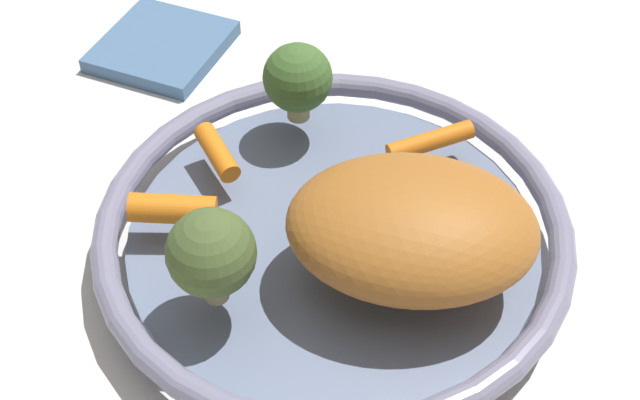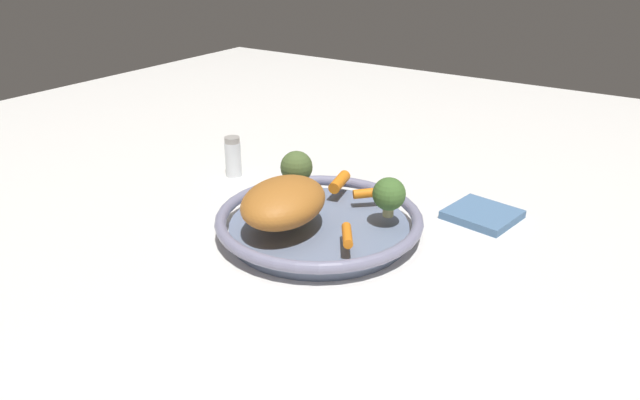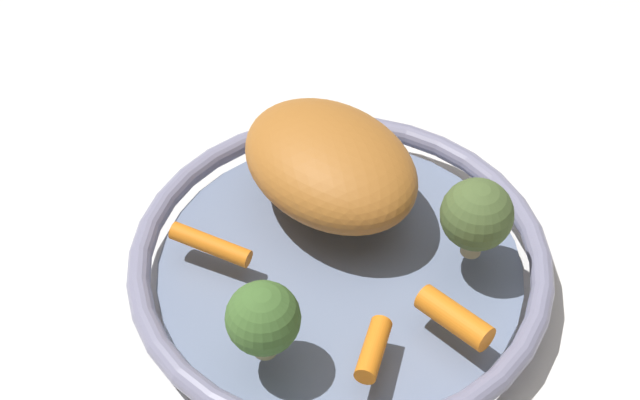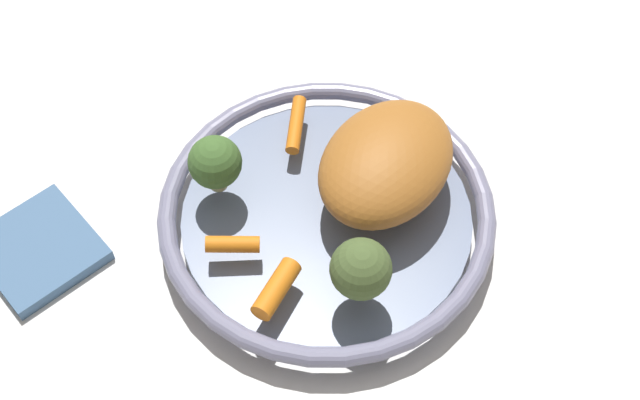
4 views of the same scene
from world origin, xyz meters
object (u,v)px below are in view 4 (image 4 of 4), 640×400
roast_chicken_piece (386,163)px  dish_towel (39,249)px  baby_carrot_center (296,125)px  baby_carrot_back (276,289)px  broccoli_floret_large (215,163)px  broccoli_floret_edge (361,270)px  baby_carrot_left (233,244)px  serving_bowl (327,215)px

roast_chicken_piece → dish_towel: 0.36m
baby_carrot_center → baby_carrot_back: 0.20m
roast_chicken_piece → broccoli_floret_large: size_ratio=2.51×
baby_carrot_back → broccoli_floret_large: (0.13, -0.06, 0.03)m
baby_carrot_center → baby_carrot_back: baby_carrot_back is taller
roast_chicken_piece → broccoli_floret_edge: size_ratio=2.31×
roast_chicken_piece → broccoli_floret_large: roast_chicken_piece is taller
broccoli_floret_large → baby_carrot_left: bearing=143.9°
baby_carrot_center → broccoli_floret_large: 0.11m
dish_towel → roast_chicken_piece: bearing=-130.8°
baby_carrot_center → baby_carrot_left: (-0.05, 0.15, 0.00)m
baby_carrot_center → broccoli_floret_edge: (-0.17, 0.11, 0.03)m
broccoli_floret_edge → broccoli_floret_large: broccoli_floret_edge is taller
broccoli_floret_edge → broccoli_floret_large: 0.19m
roast_chicken_piece → broccoli_floret_large: bearing=40.7°
baby_carrot_back → dish_towel: bearing=23.7°
roast_chicken_piece → broccoli_floret_edge: (-0.06, 0.12, 0.01)m
broccoli_floret_edge → dish_towel: 0.34m
broccoli_floret_edge → baby_carrot_back: bearing=41.2°
broccoli_floret_edge → baby_carrot_left: bearing=18.1°
baby_carrot_left → dish_towel: bearing=34.0°
baby_carrot_back → dish_towel: (0.23, 0.10, -0.04)m
roast_chicken_piece → baby_carrot_back: (-0.00, 0.17, -0.02)m
roast_chicken_piece → baby_carrot_left: bearing=67.5°
serving_bowl → roast_chicken_piece: bearing=-115.6°
baby_carrot_center → baby_carrot_back: size_ratio=1.12×
baby_carrot_left → broccoli_floret_edge: broccoli_floret_edge is taller
baby_carrot_center → dish_towel: baby_carrot_center is taller
serving_bowl → baby_carrot_center: baby_carrot_center is taller
roast_chicken_piece → baby_carrot_left: 0.17m
roast_chicken_piece → broccoli_floret_edge: bearing=116.8°
broccoli_floret_large → dish_towel: broccoli_floret_large is taller
serving_bowl → dish_towel: (0.20, 0.21, -0.01)m
serving_bowl → roast_chicken_piece: 0.08m
serving_bowl → broccoli_floret_edge: 0.12m
baby_carrot_back → broccoli_floret_edge: bearing=-138.8°
roast_chicken_piece → dish_towel: size_ratio=1.47×
baby_carrot_left → baby_carrot_back: (-0.07, 0.01, 0.00)m
serving_bowl → broccoli_floret_edge: (-0.09, 0.06, 0.06)m
broccoli_floret_large → roast_chicken_piece: bearing=-139.3°
baby_carrot_left → broccoli_floret_edge: (-0.12, -0.04, 0.03)m
baby_carrot_left → broccoli_floret_large: 0.08m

